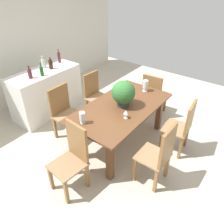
% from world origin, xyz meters
% --- Properties ---
extents(ground_plane, '(7.04, 7.04, 0.00)m').
position_xyz_m(ground_plane, '(0.00, 0.00, 0.00)').
color(ground_plane, '#BCB29E').
extents(back_wall, '(6.40, 0.10, 2.60)m').
position_xyz_m(back_wall, '(0.00, 2.60, 1.30)').
color(back_wall, beige).
rests_on(back_wall, ground).
extents(dining_table, '(1.83, 1.00, 0.76)m').
position_xyz_m(dining_table, '(0.00, -0.19, 0.63)').
color(dining_table, brown).
rests_on(dining_table, ground).
extents(chair_far_right, '(0.45, 0.45, 0.95)m').
position_xyz_m(chair_far_right, '(0.42, 0.74, 0.52)').
color(chair_far_right, brown).
rests_on(chair_far_right, ground).
extents(chair_far_left, '(0.47, 0.47, 0.97)m').
position_xyz_m(chair_far_left, '(-0.41, 0.75, 0.54)').
color(chair_far_left, brown).
rests_on(chair_far_left, ground).
extents(chair_near_right, '(0.48, 0.44, 0.96)m').
position_xyz_m(chair_near_right, '(0.42, -1.12, 0.53)').
color(chair_near_right, brown).
rests_on(chair_near_right, ground).
extents(chair_near_left, '(0.43, 0.42, 1.02)m').
position_xyz_m(chair_near_left, '(-0.41, -1.13, 0.56)').
color(chair_near_left, brown).
rests_on(chair_near_left, ground).
extents(chair_head_end, '(0.48, 0.46, 1.02)m').
position_xyz_m(chair_head_end, '(-1.15, -0.20, 0.55)').
color(chair_head_end, brown).
rests_on(chair_head_end, ground).
extents(chair_foot_end, '(0.46, 0.47, 0.92)m').
position_xyz_m(chair_foot_end, '(1.16, -0.20, 0.52)').
color(chair_foot_end, brown).
rests_on(chair_foot_end, ground).
extents(flower_centerpiece, '(0.38, 0.38, 0.44)m').
position_xyz_m(flower_centerpiece, '(0.04, -0.20, 0.99)').
color(flower_centerpiece, '#333338').
rests_on(flower_centerpiece, dining_table).
extents(crystal_vase_left, '(0.10, 0.10, 0.18)m').
position_xyz_m(crystal_vase_left, '(0.39, 0.11, 0.87)').
color(crystal_vase_left, silver).
rests_on(crystal_vase_left, dining_table).
extents(crystal_vase_center_near, '(0.10, 0.10, 0.21)m').
position_xyz_m(crystal_vase_center_near, '(0.71, -0.23, 0.89)').
color(crystal_vase_center_near, silver).
rests_on(crystal_vase_center_near, dining_table).
extents(crystal_vase_right, '(0.09, 0.09, 0.19)m').
position_xyz_m(crystal_vase_right, '(-0.72, -0.01, 0.87)').
color(crystal_vase_right, silver).
rests_on(crystal_vase_right, dining_table).
extents(wine_glass, '(0.07, 0.07, 0.14)m').
position_xyz_m(wine_glass, '(-0.23, -0.44, 0.86)').
color(wine_glass, silver).
rests_on(wine_glass, dining_table).
extents(kitchen_counter, '(1.45, 0.62, 0.95)m').
position_xyz_m(kitchen_counter, '(-0.10, 1.64, 0.48)').
color(kitchen_counter, silver).
rests_on(kitchen_counter, ground).
extents(wine_bottle_dark, '(0.08, 0.08, 0.24)m').
position_xyz_m(wine_bottle_dark, '(0.05, 1.78, 1.04)').
color(wine_bottle_dark, '#B2BFB7').
rests_on(wine_bottle_dark, kitchen_counter).
extents(wine_bottle_amber, '(0.06, 0.06, 0.29)m').
position_xyz_m(wine_bottle_amber, '(0.44, 1.73, 1.07)').
color(wine_bottle_amber, '#511E28').
rests_on(wine_bottle_amber, kitchen_counter).
extents(wine_bottle_green, '(0.08, 0.08, 0.24)m').
position_xyz_m(wine_bottle_green, '(0.09, 1.59, 1.05)').
color(wine_bottle_green, black).
rests_on(wine_bottle_green, kitchen_counter).
extents(wine_bottle_clear, '(0.07, 0.07, 0.26)m').
position_xyz_m(wine_bottle_clear, '(-0.24, 1.46, 1.05)').
color(wine_bottle_clear, '#194C1E').
rests_on(wine_bottle_clear, kitchen_counter).
extents(wine_bottle_tall, '(0.07, 0.07, 0.25)m').
position_xyz_m(wine_bottle_tall, '(-0.44, 1.55, 1.04)').
color(wine_bottle_tall, '#511E28').
rests_on(wine_bottle_tall, kitchen_counter).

